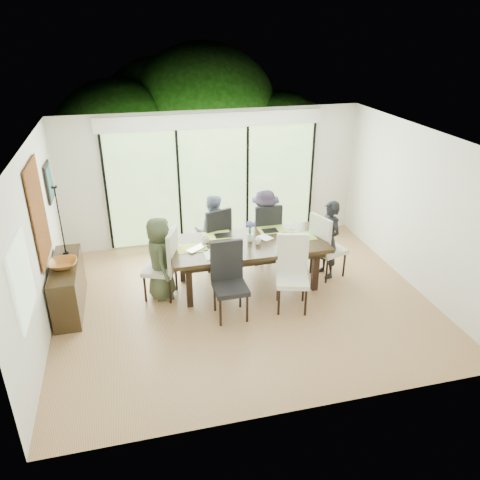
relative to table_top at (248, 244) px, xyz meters
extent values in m
cube|color=brown|center=(-0.19, -0.48, -0.80)|extent=(6.00, 5.00, 0.01)
cube|color=white|center=(-0.19, -0.48, 1.91)|extent=(6.00, 5.00, 0.01)
cube|color=silver|center=(-0.19, 2.03, 0.56)|extent=(6.00, 0.02, 2.70)
cube|color=white|center=(-0.19, -2.99, 0.56)|extent=(6.00, 0.02, 2.70)
cube|color=white|center=(-3.20, -0.48, 0.56)|extent=(0.02, 5.00, 2.70)
cube|color=beige|center=(2.82, -0.48, 0.56)|extent=(0.02, 5.00, 2.70)
cube|color=#598C3F|center=(-0.19, 1.99, 0.41)|extent=(4.20, 0.02, 2.30)
cube|color=white|center=(-0.19, 1.98, 1.71)|extent=(4.40, 0.06, 0.28)
cube|color=black|center=(-2.29, 1.98, 0.41)|extent=(0.05, 0.04, 2.30)
cube|color=black|center=(-0.89, 1.98, 0.41)|extent=(0.05, 0.04, 2.30)
cube|color=black|center=(0.51, 1.98, 0.41)|extent=(0.05, 0.04, 2.30)
cube|color=black|center=(1.91, 1.98, 0.41)|extent=(0.05, 0.04, 2.30)
cube|color=#8CAD7F|center=(-3.16, -1.68, 0.71)|extent=(0.02, 0.90, 1.00)
cube|color=brown|center=(-0.19, 2.92, -0.84)|extent=(6.00, 1.80, 0.10)
cube|color=brown|center=(-0.19, 3.72, -0.24)|extent=(6.00, 0.08, 0.06)
sphere|color=#14380F|center=(-1.99, 4.72, 0.65)|extent=(3.20, 3.20, 3.20)
sphere|color=#14380F|center=(0.21, 5.32, 1.01)|extent=(4.00, 4.00, 4.00)
sphere|color=#14380F|center=(2.01, 4.52, 0.47)|extent=(2.80, 2.80, 2.80)
sphere|color=#14380F|center=(-0.79, 6.02, 0.83)|extent=(3.60, 3.60, 3.60)
cube|color=black|center=(0.00, 0.00, 0.00)|extent=(2.64, 1.21, 0.07)
cube|color=black|center=(0.00, 0.00, -0.10)|extent=(2.42, 0.99, 0.11)
cube|color=black|center=(-1.08, -0.43, -0.41)|extent=(0.10, 0.10, 0.76)
cube|color=black|center=(1.08, -0.43, -0.41)|extent=(0.10, 0.10, 0.76)
cube|color=black|center=(-1.08, 0.43, -0.41)|extent=(0.10, 0.10, 0.76)
cube|color=black|center=(1.08, 0.43, -0.41)|extent=(0.10, 0.10, 0.76)
imported|color=#3B452E|center=(-1.48, 0.00, -0.08)|extent=(0.44, 0.68, 1.42)
imported|color=black|center=(1.48, 0.00, -0.08)|extent=(0.54, 0.73, 1.42)
imported|color=#7282A4|center=(-0.45, 0.83, -0.08)|extent=(0.73, 0.53, 1.42)
imported|color=#241D2C|center=(0.55, 0.83, -0.08)|extent=(0.74, 0.55, 1.42)
cube|color=#AAC345|center=(-0.95, 0.00, 0.04)|extent=(0.48, 0.35, 0.01)
cube|color=#7BA43A|center=(0.95, 0.00, 0.04)|extent=(0.48, 0.35, 0.01)
cube|color=#ACC345|center=(-0.45, 0.40, 0.04)|extent=(0.48, 0.35, 0.01)
cube|color=#87A43A|center=(0.55, 0.40, 0.04)|extent=(0.48, 0.35, 0.01)
cube|color=white|center=(-0.55, -0.30, 0.04)|extent=(0.48, 0.35, 0.01)
cube|color=black|center=(-0.35, 0.35, 0.05)|extent=(0.29, 0.20, 0.01)
cube|color=black|center=(0.50, 0.35, 0.05)|extent=(0.26, 0.19, 0.01)
cube|color=white|center=(0.70, -0.05, 0.04)|extent=(0.33, 0.24, 0.00)
cube|color=white|center=(-0.55, -0.30, 0.05)|extent=(0.29, 0.29, 0.03)
cube|color=orange|center=(-0.55, -0.30, 0.07)|extent=(0.22, 0.22, 0.02)
cylinder|color=silver|center=(0.05, 0.05, 0.10)|extent=(0.09, 0.09, 0.13)
cylinder|color=#337226|center=(0.05, 0.05, 0.23)|extent=(0.04, 0.04, 0.18)
sphere|color=#4951B7|center=(0.05, 0.05, 0.34)|extent=(0.12, 0.12, 0.12)
imported|color=silver|center=(-0.85, -0.10, 0.05)|extent=(0.43, 0.40, 0.03)
imported|color=white|center=(-0.70, 0.15, 0.09)|extent=(0.19, 0.19, 0.11)
imported|color=white|center=(0.15, -0.10, 0.08)|extent=(0.14, 0.14, 0.10)
imported|color=white|center=(0.80, 0.10, 0.09)|extent=(0.19, 0.19, 0.11)
imported|color=white|center=(0.25, 0.05, 0.04)|extent=(0.27, 0.30, 0.02)
cube|color=black|center=(-2.95, -0.03, -0.39)|extent=(0.40, 1.43, 0.81)
imported|color=#9B5C21|center=(-2.95, -0.13, 0.06)|extent=(0.43, 0.43, 0.10)
cylinder|color=black|center=(-2.95, 0.32, 0.03)|extent=(0.09, 0.09, 0.04)
cylinder|color=black|center=(-2.95, 0.32, 0.59)|extent=(0.02, 0.02, 1.12)
cylinder|color=black|center=(-2.95, 0.32, 1.15)|extent=(0.09, 0.09, 0.03)
cylinder|color=silver|center=(-2.95, 0.32, 1.20)|extent=(0.03, 0.03, 0.09)
cube|color=#8D4114|center=(-3.16, -0.08, 0.91)|extent=(0.02, 1.00, 1.50)
cube|color=black|center=(-3.16, 1.22, 0.96)|extent=(0.03, 0.55, 0.65)
cube|color=#164248|center=(-3.14, 1.22, 0.96)|extent=(0.01, 0.45, 0.55)
camera|label=1|loc=(-1.83, -6.88, 3.45)|focal=35.00mm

